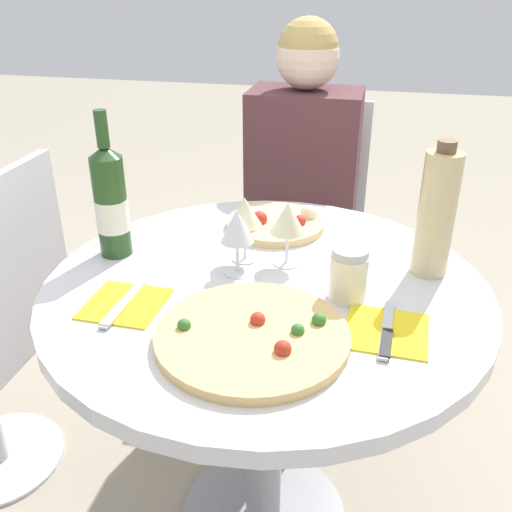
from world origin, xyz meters
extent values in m
cylinder|color=gray|center=(0.00, 0.00, 0.36)|extent=(0.09, 0.09, 0.67)
cylinder|color=silver|center=(0.00, 0.00, 0.71)|extent=(0.94, 0.94, 0.04)
cylinder|color=silver|center=(-0.04, 0.79, 0.01)|extent=(0.38, 0.38, 0.01)
cylinder|color=silver|center=(-0.04, 0.79, 0.22)|extent=(0.06, 0.06, 0.43)
cube|color=silver|center=(-0.04, 0.79, 0.45)|extent=(0.42, 0.42, 0.03)
cube|color=silver|center=(-0.04, 0.99, 0.69)|extent=(0.42, 0.02, 0.45)
cube|color=#512D33|center=(-0.04, 0.61, 0.23)|extent=(0.30, 0.36, 0.46)
cube|color=#512D33|center=(-0.04, 0.79, 0.72)|extent=(0.36, 0.24, 0.52)
sphere|color=beige|center=(-0.04, 0.79, 1.08)|extent=(0.20, 0.20, 0.20)
sphere|color=tan|center=(-0.04, 0.79, 1.11)|extent=(0.19, 0.19, 0.19)
cylinder|color=silver|center=(-0.82, 0.02, 0.01)|extent=(0.38, 0.38, 0.01)
cube|color=silver|center=(-0.62, 0.02, 0.69)|extent=(0.02, 0.42, 0.45)
cylinder|color=#DBB26B|center=(0.02, -0.21, 0.74)|extent=(0.35, 0.35, 0.02)
sphere|color=#B22D1E|center=(0.08, -0.26, 0.76)|extent=(0.03, 0.03, 0.03)
sphere|color=#B22D1E|center=(0.02, -0.18, 0.76)|extent=(0.03, 0.03, 0.03)
sphere|color=#336B28|center=(-0.10, -0.22, 0.76)|extent=(0.03, 0.03, 0.03)
sphere|color=#336B28|center=(0.10, -0.20, 0.76)|extent=(0.02, 0.02, 0.02)
sphere|color=#336B28|center=(0.13, -0.16, 0.76)|extent=(0.03, 0.03, 0.03)
cylinder|color=#E5C17F|center=(-0.03, 0.29, 0.74)|extent=(0.25, 0.25, 0.02)
sphere|color=#B22D1E|center=(-0.08, 0.22, 0.76)|extent=(0.04, 0.04, 0.04)
sphere|color=#B22D1E|center=(-0.07, 0.27, 0.76)|extent=(0.04, 0.04, 0.04)
sphere|color=#B22D1E|center=(0.03, 0.28, 0.76)|extent=(0.03, 0.03, 0.03)
sphere|color=beige|center=(0.04, 0.32, 0.76)|extent=(0.03, 0.03, 0.03)
sphere|color=beige|center=(0.05, 0.33, 0.76)|extent=(0.04, 0.04, 0.04)
cylinder|color=#23471E|center=(-0.37, 0.06, 0.85)|extent=(0.07, 0.07, 0.23)
cone|color=#23471E|center=(-0.37, 0.06, 0.98)|extent=(0.07, 0.07, 0.03)
cylinder|color=#23471E|center=(-0.37, 0.06, 1.03)|extent=(0.03, 0.03, 0.08)
cylinder|color=silver|center=(-0.37, 0.06, 0.83)|extent=(0.07, 0.07, 0.07)
cylinder|color=tan|center=(0.34, 0.13, 0.87)|extent=(0.08, 0.08, 0.27)
cylinder|color=brown|center=(0.34, 0.13, 1.01)|extent=(0.04, 0.04, 0.02)
cylinder|color=silver|center=(0.17, -0.02, 0.78)|extent=(0.08, 0.08, 0.10)
cylinder|color=#B2B2B7|center=(0.17, -0.02, 0.84)|extent=(0.07, 0.07, 0.02)
cylinder|color=silver|center=(-0.07, 0.03, 0.73)|extent=(0.06, 0.06, 0.00)
cylinder|color=silver|center=(-0.07, 0.03, 0.77)|extent=(0.01, 0.01, 0.07)
cone|color=silver|center=(-0.07, 0.03, 0.85)|extent=(0.07, 0.07, 0.07)
cylinder|color=silver|center=(0.03, 0.10, 0.73)|extent=(0.06, 0.06, 0.00)
cylinder|color=silver|center=(0.03, 0.10, 0.77)|extent=(0.01, 0.01, 0.07)
cone|color=beige|center=(0.03, 0.10, 0.84)|extent=(0.08, 0.08, 0.07)
cylinder|color=silver|center=(-0.07, 0.10, 0.73)|extent=(0.06, 0.06, 0.00)
cylinder|color=silver|center=(-0.07, 0.10, 0.78)|extent=(0.01, 0.01, 0.08)
cone|color=beige|center=(-0.07, 0.10, 0.85)|extent=(0.08, 0.08, 0.07)
cube|color=yellow|center=(-0.25, -0.15, 0.73)|extent=(0.15, 0.15, 0.00)
cube|color=silver|center=(-0.25, -0.15, 0.74)|extent=(0.02, 0.19, 0.00)
cube|color=silver|center=(-0.25, -0.19, 0.74)|extent=(0.02, 0.09, 0.00)
cube|color=yellow|center=(0.25, -0.13, 0.73)|extent=(0.16, 0.16, 0.00)
cube|color=silver|center=(0.25, -0.13, 0.74)|extent=(0.03, 0.19, 0.00)
cube|color=black|center=(0.25, -0.18, 0.74)|extent=(0.02, 0.09, 0.00)
camera|label=1|loc=(0.21, -1.03, 1.34)|focal=40.00mm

